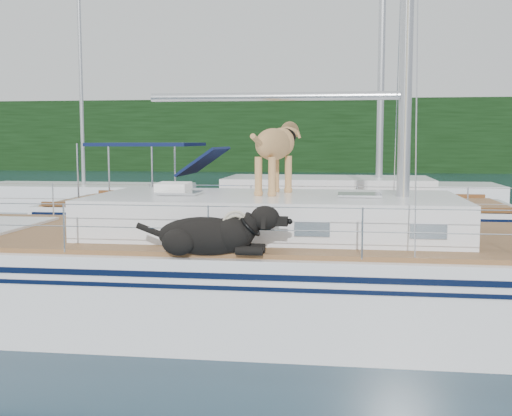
# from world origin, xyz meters

# --- Properties ---
(ground) EXTENTS (120.00, 120.00, 0.00)m
(ground) POSITION_xyz_m (0.00, 0.00, 0.00)
(ground) COLOR black
(ground) RESTS_ON ground
(tree_line) EXTENTS (90.00, 3.00, 6.00)m
(tree_line) POSITION_xyz_m (0.00, 45.00, 3.00)
(tree_line) COLOR black
(tree_line) RESTS_ON ground
(shore_bank) EXTENTS (92.00, 1.00, 1.20)m
(shore_bank) POSITION_xyz_m (0.00, 46.20, 0.60)
(shore_bank) COLOR #595147
(shore_bank) RESTS_ON ground
(main_sailboat) EXTENTS (12.00, 3.87, 14.01)m
(main_sailboat) POSITION_xyz_m (0.10, -0.01, 0.69)
(main_sailboat) COLOR white
(main_sailboat) RESTS_ON ground
(neighbor_sailboat) EXTENTS (11.00, 3.50, 13.30)m
(neighbor_sailboat) POSITION_xyz_m (0.31, 6.19, 0.63)
(neighbor_sailboat) COLOR white
(neighbor_sailboat) RESTS_ON ground
(bg_boat_west) EXTENTS (8.00, 3.00, 11.65)m
(bg_boat_west) POSITION_xyz_m (-8.00, 14.00, 0.45)
(bg_boat_west) COLOR white
(bg_boat_west) RESTS_ON ground
(bg_boat_center) EXTENTS (7.20, 3.00, 11.65)m
(bg_boat_center) POSITION_xyz_m (4.00, 16.00, 0.45)
(bg_boat_center) COLOR white
(bg_boat_center) RESTS_ON ground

